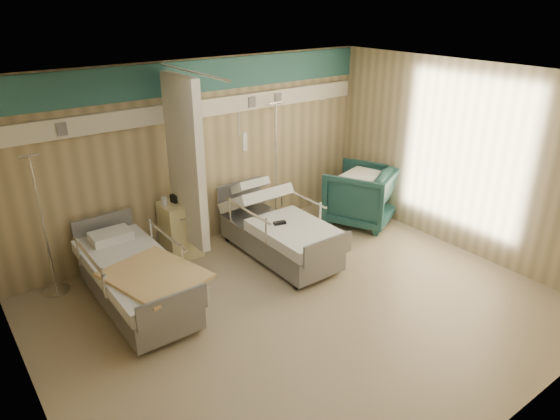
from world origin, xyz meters
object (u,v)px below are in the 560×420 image
object	(u,v)px
iv_stand_right	(276,200)
bedside_cabinet	(180,229)
bed_right	(279,237)
iv_stand_left	(52,266)
visitor_armchair	(361,195)
bed_left	(137,285)

from	to	relation	value
iv_stand_right	bedside_cabinet	bearing A→B (deg)	-177.47
bed_right	iv_stand_left	bearing A→B (deg)	161.59
visitor_armchair	bedside_cabinet	bearing A→B (deg)	-40.15
iv_stand_right	bed_left	bearing A→B (deg)	-161.08
visitor_armchair	iv_stand_right	distance (m)	1.44
bed_right	iv_stand_right	xyz separation A→B (m)	(0.66, 0.98, 0.11)
bedside_cabinet	visitor_armchair	xyz separation A→B (m)	(3.00, -0.73, 0.06)
bed_left	iv_stand_right	size ratio (longest dim) A/B	1.04
bed_left	iv_stand_left	size ratio (longest dim) A/B	1.15
bed_left	bedside_cabinet	size ratio (longest dim) A/B	2.54
visitor_armchair	bed_left	bearing A→B (deg)	-24.05
bed_right	visitor_armchair	distance (m)	1.87
bedside_cabinet	iv_stand_left	size ratio (longest dim) A/B	0.45
visitor_armchair	iv_stand_left	distance (m)	4.86
bed_right	visitor_armchair	xyz separation A→B (m)	(1.85, 0.17, 0.17)
bed_left	iv_stand_left	distance (m)	1.23
visitor_armchair	iv_stand_left	world-z (taller)	iv_stand_left
bed_right	bedside_cabinet	size ratio (longest dim) A/B	2.54
bedside_cabinet	visitor_armchair	size ratio (longest dim) A/B	0.79
bed_left	visitor_armchair	size ratio (longest dim) A/B	2.02
bedside_cabinet	visitor_armchair	bearing A→B (deg)	-13.76
visitor_armchair	iv_stand_right	bearing A→B (deg)	-60.78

